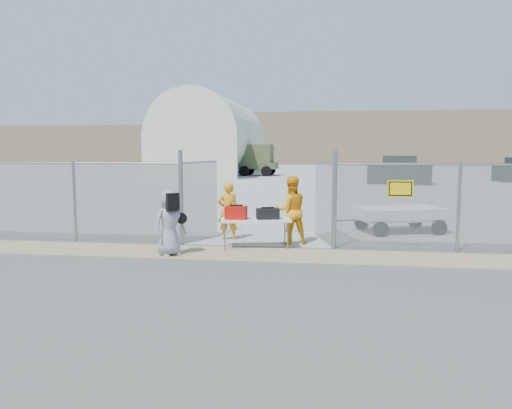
% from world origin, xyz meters
% --- Properties ---
extents(ground, '(160.00, 160.00, 0.00)m').
position_xyz_m(ground, '(0.00, 0.00, 0.00)').
color(ground, '#4D4B4B').
extents(tarmac_inside, '(160.00, 80.00, 0.01)m').
position_xyz_m(tarmac_inside, '(0.00, 42.00, 0.01)').
color(tarmac_inside, '#A6A6A4').
rests_on(tarmac_inside, ground).
extents(dirt_strip, '(44.00, 1.60, 0.01)m').
position_xyz_m(dirt_strip, '(0.00, 1.00, 0.01)').
color(dirt_strip, tan).
rests_on(dirt_strip, ground).
extents(distant_hills, '(140.00, 6.00, 9.00)m').
position_xyz_m(distant_hills, '(5.00, 78.00, 4.50)').
color(distant_hills, '#7F684F').
rests_on(distant_hills, ground).
extents(chain_link_fence, '(40.00, 0.20, 2.20)m').
position_xyz_m(chain_link_fence, '(0.00, 2.00, 1.10)').
color(chain_link_fence, gray).
rests_on(chain_link_fence, ground).
extents(quonset_hangar, '(9.00, 18.00, 8.00)m').
position_xyz_m(quonset_hangar, '(-10.00, 40.00, 4.00)').
color(quonset_hangar, beige).
rests_on(quonset_hangar, ground).
extents(folding_table, '(1.88, 1.09, 0.75)m').
position_xyz_m(folding_table, '(0.02, 1.78, 0.38)').
color(folding_table, white).
rests_on(folding_table, ground).
extents(orange_bag, '(0.54, 0.37, 0.33)m').
position_xyz_m(orange_bag, '(-0.47, 1.69, 0.92)').
color(orange_bag, red).
rests_on(orange_bag, folding_table).
extents(black_duffel, '(0.63, 0.48, 0.27)m').
position_xyz_m(black_duffel, '(0.33, 1.83, 0.89)').
color(black_duffel, black).
rests_on(black_duffel, folding_table).
extents(security_worker_left, '(0.66, 0.51, 1.61)m').
position_xyz_m(security_worker_left, '(-0.91, 2.86, 0.81)').
color(security_worker_left, '#F8A112').
rests_on(security_worker_left, ground).
extents(security_worker_right, '(1.07, 0.95, 1.81)m').
position_xyz_m(security_worker_right, '(0.87, 2.45, 0.91)').
color(security_worker_right, '#F8A112').
rests_on(security_worker_right, ground).
extents(visitor, '(0.90, 0.88, 1.56)m').
position_xyz_m(visitor, '(-1.86, 0.61, 0.78)').
color(visitor, '#918F9F').
rests_on(visitor, ground).
extents(utility_trailer, '(3.72, 2.68, 0.81)m').
position_xyz_m(utility_trailer, '(4.00, 4.87, 0.41)').
color(utility_trailer, white).
rests_on(utility_trailer, ground).
extents(military_truck, '(6.48, 2.66, 3.04)m').
position_xyz_m(military_truck, '(-6.29, 37.75, 1.52)').
color(military_truck, '#4E5832').
rests_on(military_truck, ground).
extents(parked_vehicle_near, '(4.77, 2.74, 2.03)m').
position_xyz_m(parked_vehicle_near, '(7.03, 27.19, 1.02)').
color(parked_vehicle_near, '#262E27').
rests_on(parked_vehicle_near, ground).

